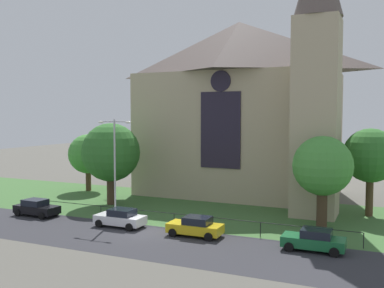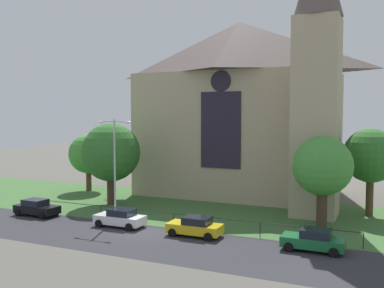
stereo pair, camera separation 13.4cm
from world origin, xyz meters
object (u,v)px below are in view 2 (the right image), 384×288
Objects in this scene: tree_right_far at (371,156)px; tree_left_near at (111,153)px; tree_right_near at (323,167)px; parked_car_yellow at (195,226)px; parked_car_green at (314,240)px; parked_car_white at (120,218)px; parked_car_black at (37,208)px; tree_left_far at (88,154)px; church_building at (244,106)px; streetlamp_near at (115,157)px.

tree_right_far is 0.95× the size of tree_left_near.
tree_right_near is 7.02m from tree_right_far.
parked_car_yellow is 1.00× the size of parked_car_green.
parked_car_white is 1.00× the size of parked_car_green.
tree_right_far is 31.02m from parked_car_black.
tree_right_near is 29.46m from tree_left_far.
church_building is 3.22× the size of tree_right_far.
tree_right_far is at bearing 61.01° from tree_right_near.
tree_left_far is 1.64× the size of parked_car_yellow.
streetlamp_near is (4.39, -5.78, 0.22)m from tree_left_near.
parked_car_yellow is (12.90, -7.56, -4.64)m from tree_left_near.
tree_right_near is at bearing -86.73° from parked_car_green.
parked_car_white is at bearing -51.06° from tree_left_near.
streetlamp_near is 18.13m from parked_car_green.
streetlamp_near is (-20.36, -10.97, 0.06)m from tree_right_far.
tree_left_far is at bearing -44.75° from parked_car_white.
church_building is 16.47m from tree_right_near.
church_building is 20.67m from parked_car_yellow.
tree_left_far is 32.23m from parked_car_green.
streetlamp_near is at bearing -46.00° from parked_car_white.
parked_car_black is 1.01× the size of parked_car_yellow.
tree_right_far reaches higher than parked_car_green.
tree_left_near reaches higher than tree_right_near.
parked_car_white is (13.40, -13.29, -3.77)m from tree_left_far.
tree_right_far is at bearing -103.37° from parked_car_green.
tree_right_near is 0.85× the size of streetlamp_near.
parked_car_white is at bearing -145.76° from tree_right_far.
parked_car_black is 1.01× the size of parked_car_green.
tree_left_far is 16.49m from streetlamp_near.
parked_car_black is (4.08, -13.05, -3.77)m from tree_left_far.
tree_right_far is (13.85, -5.48, -4.73)m from church_building.
parked_car_green is at bearing -19.26° from tree_left_near.
parked_car_yellow is (8.51, -1.78, -4.86)m from streetlamp_near.
tree_left_near is at bearing -51.04° from parked_car_white.
church_building is 3.08× the size of tree_left_near.
tree_right_near is at bearing -156.66° from parked_car_white.
parked_car_white is at bearing -0.54° from parked_car_green.
streetlamp_near is at bearing -6.24° from parked_car_green.
streetlamp_near reaches higher than parked_car_black.
tree_left_near is 2.00× the size of parked_car_yellow.
parked_car_black and parked_car_white have the same top height.
parked_car_yellow is at bearing -132.90° from tree_right_far.
tree_right_near is 1.80× the size of parked_car_green.
church_building is at bearing 53.13° from parked_car_black.
tree_right_near is 11.58m from parked_car_yellow.
tree_right_far is (3.39, 6.13, 0.48)m from tree_right_near.
tree_right_near is 21.38m from tree_left_near.
parked_car_black is 9.32m from parked_car_white.
parked_car_white is at bearing -46.02° from streetlamp_near.
church_building is at bearing -84.38° from parked_car_yellow.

